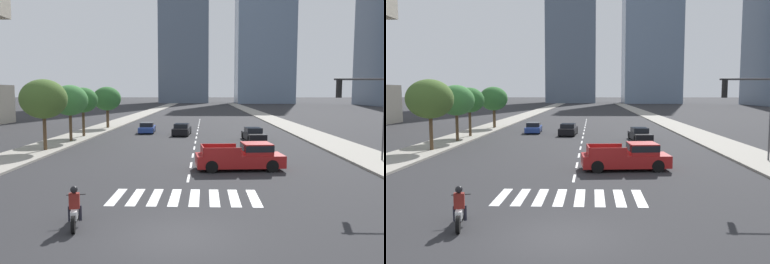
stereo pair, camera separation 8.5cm
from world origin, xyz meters
TOP-DOWN VIEW (x-y plane):
  - ground_plane at (0.00, 0.00)m, footprint 800.00×800.00m
  - sidewalk_east at (12.85, 30.00)m, footprint 4.00×260.00m
  - sidewalk_west at (-12.85, 30.00)m, footprint 4.00×260.00m
  - crosswalk_near at (0.00, 4.93)m, footprint 6.75×2.97m
  - lane_divider_center at (0.00, 32.93)m, footprint 0.14×50.00m
  - motorcycle_lead at (-3.73, 0.95)m, footprint 0.82×2.05m
  - pickup_truck at (3.32, 11.51)m, footprint 5.55×2.52m
  - sedan_black_0 at (-1.70, 31.31)m, footprint 2.02×4.38m
  - sedan_black_1 at (5.79, 26.52)m, footprint 2.10×4.54m
  - sedan_blue_2 at (-6.03, 33.84)m, footprint 2.04×4.67m
  - street_tree_nearest at (-12.05, 18.46)m, footprint 3.73×3.73m
  - street_tree_second at (-12.05, 24.54)m, footprint 3.44×3.44m
  - street_tree_third at (-12.05, 28.54)m, footprint 3.12×3.12m
  - street_tree_fourth at (-12.05, 38.72)m, footprint 3.68×3.68m
  - street_tree_fifth at (-12.05, 39.08)m, footprint 3.01×3.01m
  - office_tower_center_skyline at (27.65, 168.43)m, footprint 25.06×22.09m

SIDE VIEW (x-z plane):
  - ground_plane at x=0.00m, z-range 0.00..0.00m
  - lane_divider_center at x=0.00m, z-range 0.00..0.01m
  - crosswalk_near at x=0.00m, z-range 0.00..0.01m
  - sidewalk_east at x=12.85m, z-range 0.00..0.15m
  - sidewalk_west at x=-12.85m, z-range 0.00..0.15m
  - sedan_blue_2 at x=-6.03m, z-range -0.05..1.20m
  - motorcycle_lead at x=-3.73m, z-range -0.16..1.33m
  - sedan_black_1 at x=5.79m, z-range -0.05..1.23m
  - sedan_black_0 at x=-1.70m, z-range -0.05..1.26m
  - pickup_truck at x=3.32m, z-range -0.02..1.65m
  - street_tree_third at x=-12.05m, z-range 1.39..6.56m
  - street_tree_fourth at x=-12.05m, z-range 1.28..6.69m
  - street_tree_second at x=-12.05m, z-range 1.35..6.71m
  - street_tree_fifth at x=-12.05m, z-range 1.45..6.65m
  - street_tree_nearest at x=-12.05m, z-range 1.41..7.11m
  - office_tower_center_skyline at x=27.65m, z-range -0.53..78.12m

